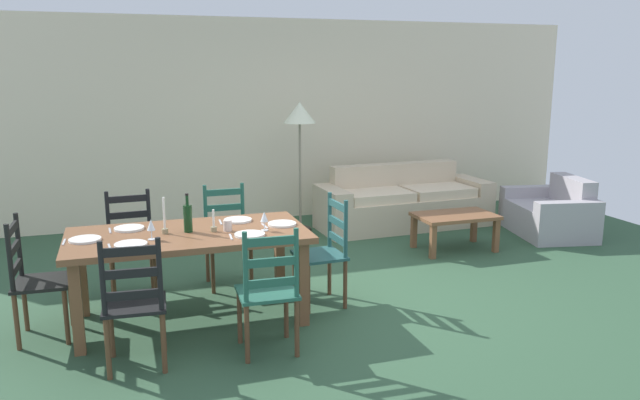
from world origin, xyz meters
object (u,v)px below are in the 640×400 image
(dining_chair_near_left, at_px, (134,303))
(wine_bottle, at_px, (188,218))
(coffee_cup_primary, at_px, (228,226))
(couch, at_px, (402,204))
(wine_glass_near_left, at_px, (151,226))
(dining_chair_far_left, at_px, (131,245))
(dining_chair_head_east, at_px, (325,251))
(dining_chair_near_right, at_px, (268,291))
(wine_glass_near_right, at_px, (264,217))
(armchair_upholstered, at_px, (553,214))
(coffee_table, at_px, (455,220))
(dining_chair_head_west, at_px, (34,279))
(dining_table, at_px, (189,243))
(standing_lamp, at_px, (300,120))
(dining_chair_far_right, at_px, (227,236))

(dining_chair_near_left, height_order, wine_bottle, wine_bottle)
(coffee_cup_primary, bearing_deg, couch, 41.27)
(wine_glass_near_left, xyz_separation_m, couch, (3.32, 2.46, -0.57))
(dining_chair_far_left, bearing_deg, dining_chair_head_east, -24.89)
(couch, bearing_deg, dining_chair_near_right, -129.37)
(wine_glass_near_right, distance_m, armchair_upholstered, 4.36)
(dining_chair_far_left, bearing_deg, armchair_upholstered, 6.64)
(armchair_upholstered, bearing_deg, coffee_table, -171.25)
(dining_chair_head_west, bearing_deg, wine_glass_near_right, -4.88)
(dining_chair_near_left, bearing_deg, dining_chair_head_east, 24.82)
(couch, distance_m, armchair_upholstered, 1.89)
(coffee_table, height_order, armchair_upholstered, armchair_upholstered)
(dining_table, height_order, dining_chair_head_west, dining_chair_head_west)
(dining_chair_head_west, distance_m, wine_glass_near_right, 1.81)
(wine_bottle, xyz_separation_m, wine_glass_near_left, (-0.29, -0.15, -0.01))
(wine_bottle, distance_m, standing_lamp, 3.06)
(dining_chair_near_right, height_order, coffee_cup_primary, dining_chair_near_right)
(dining_chair_head_west, xyz_separation_m, standing_lamp, (2.84, 2.50, 0.93))
(couch, bearing_deg, dining_chair_head_east, -128.76)
(dining_chair_head_west, height_order, dining_chair_head_east, same)
(dining_chair_far_left, relative_size, wine_glass_near_right, 5.96)
(dining_table, relative_size, armchair_upholstered, 1.47)
(dining_chair_far_right, bearing_deg, wine_bottle, -119.54)
(wine_glass_near_right, bearing_deg, coffee_table, 26.47)
(dining_chair_head_west, bearing_deg, wine_glass_near_left, -9.38)
(dining_chair_far_right, relative_size, dining_chair_head_east, 1.00)
(coffee_cup_primary, height_order, standing_lamp, standing_lamp)
(dining_chair_far_right, height_order, wine_bottle, wine_bottle)
(dining_chair_far_right, bearing_deg, couch, 30.75)
(armchair_upholstered, relative_size, standing_lamp, 0.79)
(dining_chair_near_left, distance_m, armchair_upholstered, 5.52)
(dining_table, height_order, standing_lamp, standing_lamp)
(coffee_cup_primary, xyz_separation_m, coffee_table, (2.80, 1.17, -0.44))
(couch, bearing_deg, dining_table, -142.42)
(wine_glass_near_left, xyz_separation_m, standing_lamp, (1.97, 2.64, 0.55))
(dining_chair_near_left, relative_size, dining_chair_far_right, 1.00)
(dining_chair_far_right, bearing_deg, armchair_upholstered, 7.57)
(dining_table, distance_m, armchair_upholstered, 4.85)
(dining_table, relative_size, wine_glass_near_right, 11.80)
(wine_glass_near_right, bearing_deg, couch, 45.42)
(dining_chair_head_west, bearing_deg, dining_chair_far_right, 25.89)
(dining_chair_head_west, height_order, standing_lamp, standing_lamp)
(dining_chair_head_west, xyz_separation_m, coffee_table, (4.27, 1.10, -0.12))
(dining_chair_near_left, xyz_separation_m, wine_glass_near_left, (0.17, 0.61, 0.38))
(dining_chair_far_right, height_order, wine_glass_near_left, dining_chair_far_right)
(dining_table, distance_m, wine_bottle, 0.21)
(dining_table, xyz_separation_m, dining_chair_head_west, (-1.16, 0.01, -0.19))
(dining_chair_head_east, relative_size, wine_glass_near_left, 5.96)
(wine_bottle, height_order, coffee_cup_primary, wine_bottle)
(coffee_cup_primary, xyz_separation_m, armchair_upholstered, (4.34, 1.40, -0.55))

